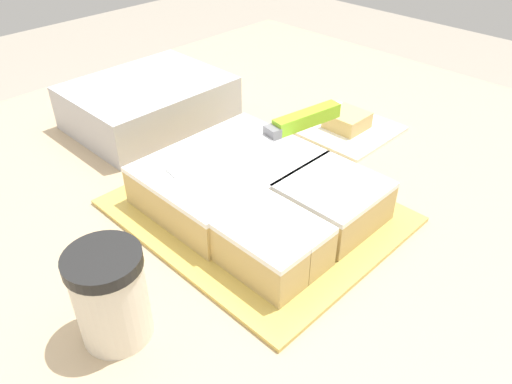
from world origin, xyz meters
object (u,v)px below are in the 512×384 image
Objects in this scene: cake_board at (256,211)px; cake at (256,191)px; coffee_cup at (111,296)px; storage_box at (149,103)px; brownie at (345,119)px; knife at (292,125)px.

cake is at bearing 51.09° from cake_board.
coffee_cup reaches higher than storage_box.
storage_box is (0.05, 0.32, 0.00)m from cake.
brownie is (0.52, 0.10, -0.03)m from coffee_cup.
storage_box reaches higher than brownie.
coffee_cup is (-0.25, -0.04, 0.02)m from cake.
cake is at bearing -168.70° from brownie.
coffee_cup reaches higher than knife.
coffee_cup is 0.47m from storage_box.
storage_box is at bearing 130.32° from brownie.
coffee_cup reaches higher than cake_board.
brownie is at bearing -49.68° from storage_box.
cake is 0.98× the size of knife.
brownie is at bearing 11.65° from cake_board.
cake is 0.28m from brownie.
knife reaches higher than storage_box.
cake reaches higher than cake_board.
storage_box reaches higher than cake.
knife is at bearing 20.57° from cake_board.
knife is 2.76× the size of coffee_cup.
coffee_cup is at bearing -169.98° from cake.
coffee_cup is at bearing 22.63° from knife.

